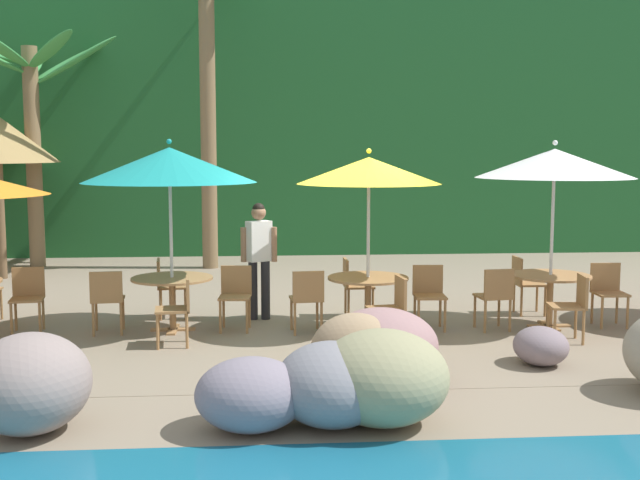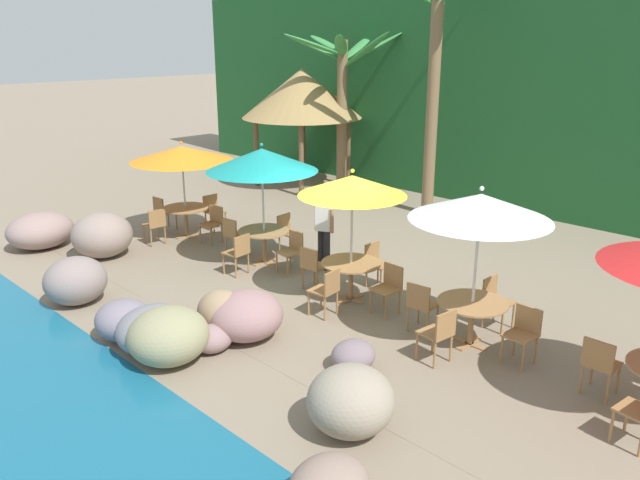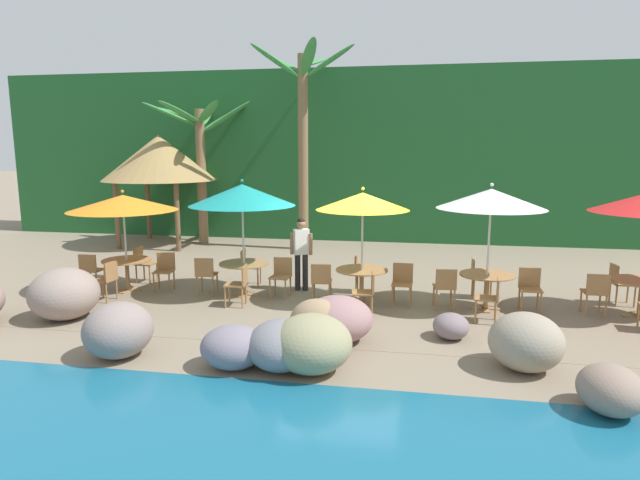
% 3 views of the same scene
% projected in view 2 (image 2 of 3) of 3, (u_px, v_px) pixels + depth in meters
% --- Properties ---
extents(ground_plane, '(120.00, 120.00, 0.00)m').
position_uv_depth(ground_plane, '(332.00, 295.00, 11.93)').
color(ground_plane, gray).
extents(terrace_deck, '(18.00, 5.20, 0.01)m').
position_uv_depth(terrace_deck, '(332.00, 295.00, 11.93)').
color(terrace_deck, gray).
rests_on(terrace_deck, ground).
extents(foliage_backdrop, '(28.00, 2.40, 6.00)m').
position_uv_depth(foliage_backdrop, '(561.00, 101.00, 17.08)').
color(foliage_backdrop, '#1E5628').
rests_on(foliage_backdrop, ground).
extents(rock_seawall, '(15.36, 3.29, 1.00)m').
position_uv_depth(rock_seawall, '(158.00, 301.00, 10.69)').
color(rock_seawall, gray).
rests_on(rock_seawall, ground).
extents(umbrella_orange, '(2.43, 2.43, 2.34)m').
position_uv_depth(umbrella_orange, '(182.00, 154.00, 14.77)').
color(umbrella_orange, silver).
rests_on(umbrella_orange, ground).
extents(dining_table_orange, '(1.10, 1.10, 0.74)m').
position_uv_depth(dining_table_orange, '(186.00, 212.00, 15.22)').
color(dining_table_orange, '#A37547').
rests_on(dining_table_orange, ground).
extents(chair_orange_seaward, '(0.48, 0.48, 0.87)m').
position_uv_depth(chair_orange_seaward, '(213.00, 221.00, 14.83)').
color(chair_orange_seaward, '#9E7042').
rests_on(chair_orange_seaward, ground).
extents(chair_orange_inland, '(0.44, 0.43, 0.87)m').
position_uv_depth(chair_orange_inland, '(213.00, 209.00, 15.87)').
color(chair_orange_inland, '#9E7042').
rests_on(chair_orange_inland, ground).
extents(chair_orange_left, '(0.44, 0.44, 0.87)m').
position_uv_depth(chair_orange_left, '(163.00, 211.00, 15.73)').
color(chair_orange_left, '#9E7042').
rests_on(chair_orange_left, ground).
extents(chair_orange_right, '(0.46, 0.45, 0.87)m').
position_uv_depth(chair_orange_right, '(155.00, 224.00, 14.65)').
color(chair_orange_right, '#9E7042').
rests_on(chair_orange_right, ground).
extents(umbrella_teal, '(2.33, 2.33, 2.60)m').
position_uv_depth(umbrella_teal, '(262.00, 160.00, 12.94)').
color(umbrella_teal, silver).
rests_on(umbrella_teal, ground).
extents(dining_table_teal, '(1.10, 1.10, 0.74)m').
position_uv_depth(dining_table_teal, '(264.00, 236.00, 13.45)').
color(dining_table_teal, '#A37547').
rests_on(dining_table_teal, ground).
extents(chair_teal_seaward, '(0.45, 0.46, 0.87)m').
position_uv_depth(chair_teal_seaward, '(292.00, 249.00, 12.92)').
color(chair_teal_seaward, '#9E7042').
rests_on(chair_teal_seaward, ground).
extents(chair_teal_inland, '(0.47, 0.46, 0.87)m').
position_uv_depth(chair_teal_inland, '(287.00, 230.00, 14.16)').
color(chair_teal_inland, '#9E7042').
rests_on(chair_teal_inland, ground).
extents(chair_teal_left, '(0.46, 0.47, 0.87)m').
position_uv_depth(chair_teal_left, '(234.00, 234.00, 13.92)').
color(chair_teal_left, '#9E7042').
rests_on(chair_teal_left, ground).
extents(chair_teal_right, '(0.47, 0.46, 0.87)m').
position_uv_depth(chair_teal_right, '(239.00, 251.00, 12.79)').
color(chair_teal_right, '#9E7042').
rests_on(chair_teal_right, ground).
extents(umbrella_yellow, '(1.94, 1.94, 2.48)m').
position_uv_depth(umbrella_yellow, '(352.00, 186.00, 11.07)').
color(umbrella_yellow, silver).
rests_on(umbrella_yellow, ground).
extents(dining_table_yellow, '(1.10, 1.10, 0.74)m').
position_uv_depth(dining_table_yellow, '(351.00, 269.00, 11.55)').
color(dining_table_yellow, '#A37547').
rests_on(dining_table_yellow, ground).
extents(chair_yellow_seaward, '(0.44, 0.45, 0.87)m').
position_uv_depth(chair_yellow_seaward, '(389.00, 285.00, 11.05)').
color(chair_yellow_seaward, '#9E7042').
rests_on(chair_yellow_seaward, ground).
extents(chair_yellow_inland, '(0.43, 0.43, 0.87)m').
position_uv_depth(chair_yellow_inland, '(376.00, 261.00, 12.23)').
color(chair_yellow_inland, '#9E7042').
rests_on(chair_yellow_inland, ground).
extents(chair_yellow_left, '(0.46, 0.46, 0.87)m').
position_uv_depth(chair_yellow_left, '(312.00, 265.00, 12.03)').
color(chair_yellow_left, '#9E7042').
rests_on(chair_yellow_left, ground).
extents(chair_yellow_right, '(0.48, 0.47, 0.87)m').
position_uv_depth(chair_yellow_right, '(327.00, 289.00, 10.89)').
color(chair_yellow_right, '#9E7042').
rests_on(chair_yellow_right, ground).
extents(umbrella_white, '(2.14, 2.14, 2.59)m').
position_uv_depth(umbrella_white, '(480.00, 207.00, 9.34)').
color(umbrella_white, silver).
rests_on(umbrella_white, ground).
extents(dining_table_white, '(1.10, 1.10, 0.74)m').
position_uv_depth(dining_table_white, '(472.00, 309.00, 9.85)').
color(dining_table_white, '#A37547').
rests_on(dining_table_white, ground).
extents(chair_white_seaward, '(0.44, 0.44, 0.87)m').
position_uv_depth(chair_white_seaward, '(524.00, 331.00, 9.35)').
color(chair_white_seaward, '#9E7042').
rests_on(chair_white_seaward, ground).
extents(chair_white_inland, '(0.43, 0.42, 0.87)m').
position_uv_depth(chair_white_inland, '(495.00, 298.00, 10.51)').
color(chair_white_inland, '#9E7042').
rests_on(chair_white_inland, ground).
extents(chair_white_left, '(0.47, 0.48, 0.87)m').
position_uv_depth(chair_white_left, '(421.00, 303.00, 10.31)').
color(chair_white_left, '#9E7042').
rests_on(chair_white_left, ground).
extents(chair_white_right, '(0.48, 0.47, 0.87)m').
position_uv_depth(chair_white_right, '(439.00, 332.00, 9.32)').
color(chair_white_right, '#9E7042').
rests_on(chair_white_right, ground).
extents(chair_red_left, '(0.42, 0.43, 0.87)m').
position_uv_depth(chair_red_left, '(600.00, 363.00, 8.45)').
color(chair_red_left, '#9E7042').
rests_on(chair_red_left, ground).
extents(palm_tree_nearest, '(3.68, 3.70, 4.84)m').
position_uv_depth(palm_tree_nearest, '(342.00, 79.00, 19.09)').
color(palm_tree_nearest, brown).
rests_on(palm_tree_nearest, ground).
extents(palm_tree_second, '(3.31, 3.44, 6.40)m').
position_uv_depth(palm_tree_second, '(435.00, 57.00, 16.12)').
color(palm_tree_second, brown).
rests_on(palm_tree_second, ground).
extents(palapa_hut, '(3.81, 3.81, 3.71)m').
position_uv_depth(palapa_hut, '(302.00, 94.00, 19.79)').
color(palapa_hut, brown).
rests_on(palapa_hut, ground).
extents(waiter_in_white, '(0.52, 0.34, 1.70)m').
position_uv_depth(waiter_in_white, '(324.00, 224.00, 12.97)').
color(waiter_in_white, '#232328').
rests_on(waiter_in_white, ground).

